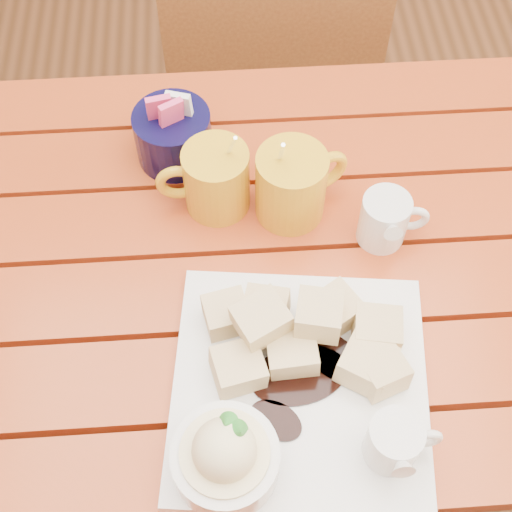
{
  "coord_description": "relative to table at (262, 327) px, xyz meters",
  "views": [
    {
      "loc": [
        -0.04,
        -0.45,
        1.53
      ],
      "look_at": [
        -0.01,
        0.0,
        0.82
      ],
      "focal_mm": 50.0,
      "sensor_mm": 36.0,
      "label": 1
    }
  ],
  "objects": [
    {
      "name": "table",
      "position": [
        0.0,
        0.0,
        0.0
      ],
      "size": [
        1.2,
        0.79,
        0.75
      ],
      "color": "#9D3E14",
      "rests_on": "ground"
    },
    {
      "name": "coffee_mug_left",
      "position": [
        -0.05,
        0.14,
        0.16
      ],
      "size": [
        0.12,
        0.09,
        0.15
      ],
      "rotation": [
        0.0,
        0.0,
        0.03
      ],
      "color": "gold",
      "rests_on": "table"
    },
    {
      "name": "coffee_mug_right",
      "position": [
        0.05,
        0.12,
        0.16
      ],
      "size": [
        0.13,
        0.09,
        0.15
      ],
      "rotation": [
        0.0,
        0.0,
        0.43
      ],
      "color": "gold",
      "rests_on": "table"
    },
    {
      "name": "sugar_caddy",
      "position": [
        -0.11,
        0.23,
        0.15
      ],
      "size": [
        0.11,
        0.11,
        0.12
      ],
      "color": "black",
      "rests_on": "table"
    },
    {
      "name": "cream_pitcher",
      "position": [
        0.16,
        0.07,
        0.15
      ],
      "size": [
        0.09,
        0.08,
        0.08
      ],
      "rotation": [
        0.0,
        0.0,
        -0.05
      ],
      "color": "white",
      "rests_on": "table"
    },
    {
      "name": "ground",
      "position": [
        0.0,
        -0.0,
        -0.64
      ],
      "size": [
        5.0,
        5.0,
        0.0
      ],
      "primitive_type": "plane",
      "color": "#5B331A",
      "rests_on": "ground"
    },
    {
      "name": "dessert_plate",
      "position": [
        0.02,
        -0.16,
        0.14
      ],
      "size": [
        0.32,
        0.32,
        0.12
      ],
      "rotation": [
        0.0,
        0.0,
        -0.12
      ],
      "color": "white",
      "rests_on": "table"
    },
    {
      "name": "chair_far",
      "position": [
        0.07,
        0.65,
        -0.17
      ],
      "size": [
        0.42,
        0.42,
        0.84
      ],
      "rotation": [
        0.0,
        0.0,
        3.1
      ],
      "color": "brown",
      "rests_on": "ground"
    }
  ]
}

